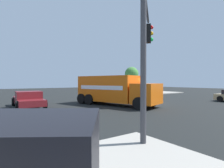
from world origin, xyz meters
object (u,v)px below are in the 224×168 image
Objects in this scene: pickup_maroon at (28,99)px; shade_tree_near at (132,74)px; delivery_truck at (114,90)px; pedestrian_near_corner at (137,87)px; traffic_light_primary at (146,43)px.

shade_tree_near is at bearing -152.99° from pickup_maroon.
pickup_maroon is (6.90, -3.07, -0.71)m from delivery_truck.
pedestrian_near_corner is (-17.71, -15.53, -0.39)m from delivery_truck.
pickup_maroon is 1.03× the size of shade_tree_near.
pedestrian_near_corner is 4.06m from shade_tree_near.
pickup_maroon is at bearing -23.94° from delivery_truck.
shade_tree_near is at bearing -130.94° from traffic_light_primary.
traffic_light_primary is 1.08× the size of shade_tree_near.
traffic_light_primary is at bearing 47.00° from pedestrian_near_corner.
delivery_truck is at bearing -118.93° from traffic_light_primary.
delivery_truck is at bearing 156.06° from pickup_maroon.
pickup_maroon is (2.21, -11.56, -3.03)m from traffic_light_primary.
traffic_light_primary is (4.69, 8.49, 2.32)m from delivery_truck.
pedestrian_near_corner is at bearing -153.14° from pickup_maroon.
traffic_light_primary reaches higher than delivery_truck.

